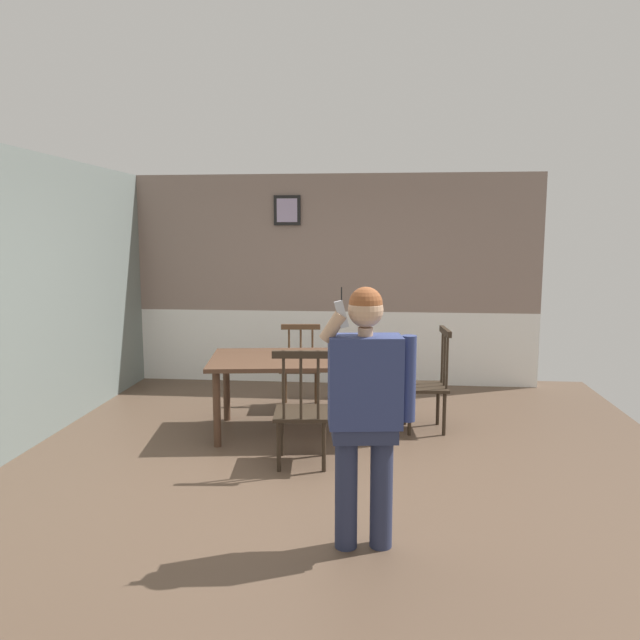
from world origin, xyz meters
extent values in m
plane|color=brown|center=(0.00, 0.00, 0.00)|extent=(6.56, 6.56, 0.00)
cube|color=gray|center=(0.00, 2.98, 1.82)|extent=(5.22, 0.12, 1.74)
cube|color=white|center=(0.00, 2.99, 0.47)|extent=(5.22, 0.14, 0.94)
cube|color=white|center=(0.00, 2.96, 0.94)|extent=(5.22, 0.05, 0.06)
cube|color=black|center=(-0.58, 2.91, 2.23)|extent=(0.34, 0.03, 0.38)
cube|color=#A696BA|center=(-0.58, 2.89, 2.23)|extent=(0.26, 0.01, 0.30)
cube|color=slate|center=(-2.61, 0.00, 1.34)|extent=(0.12, 5.96, 2.69)
cube|color=#4C3323|center=(-0.16, 0.90, 0.73)|extent=(1.87, 1.23, 0.04)
cylinder|color=#4C3323|center=(-0.87, 0.40, 0.35)|extent=(0.07, 0.07, 0.71)
cylinder|color=#4C3323|center=(0.66, 0.61, 0.35)|extent=(0.07, 0.07, 0.71)
cylinder|color=#4C3323|center=(-0.98, 1.20, 0.35)|extent=(0.07, 0.07, 0.71)
cylinder|color=#4C3323|center=(0.55, 1.41, 0.35)|extent=(0.07, 0.07, 0.71)
cube|color=#2D2319|center=(-0.04, 0.06, 0.44)|extent=(0.50, 0.50, 0.03)
cube|color=#2D2319|center=(-0.02, -0.15, 0.99)|extent=(0.46, 0.08, 0.06)
cylinder|color=#2D2319|center=(-0.16, -0.17, 0.74)|extent=(0.02, 0.02, 0.56)
cylinder|color=#2D2319|center=(-0.02, -0.15, 0.74)|extent=(0.02, 0.02, 0.56)
cylinder|color=#2D2319|center=(0.12, -0.14, 0.74)|extent=(0.02, 0.02, 0.56)
cylinder|color=#2D2319|center=(-0.24, 0.22, 0.21)|extent=(0.04, 0.04, 0.43)
cylinder|color=#2D2319|center=(0.13, 0.26, 0.21)|extent=(0.04, 0.04, 0.43)
cylinder|color=#2D2319|center=(-0.21, -0.14, 0.21)|extent=(0.04, 0.04, 0.43)
cylinder|color=#2D2319|center=(0.16, -0.11, 0.21)|extent=(0.04, 0.04, 0.43)
cube|color=#2D2319|center=(1.06, 1.07, 0.44)|extent=(0.45, 0.45, 0.03)
cube|color=#2D2319|center=(1.24, 1.08, 0.99)|extent=(0.08, 0.42, 0.06)
cylinder|color=#2D2319|center=(1.26, 0.96, 0.74)|extent=(0.02, 0.02, 0.57)
cylinder|color=#2D2319|center=(1.24, 1.08, 0.74)|extent=(0.02, 0.02, 0.57)
cylinder|color=#2D2319|center=(1.23, 1.21, 0.74)|extent=(0.02, 0.02, 0.57)
cylinder|color=#2D2319|center=(0.90, 0.89, 0.21)|extent=(0.04, 0.04, 0.42)
cylinder|color=#2D2319|center=(0.87, 1.22, 0.21)|extent=(0.04, 0.04, 0.42)
cylinder|color=#2D2319|center=(1.24, 0.92, 0.21)|extent=(0.04, 0.04, 0.42)
cylinder|color=#2D2319|center=(1.21, 1.25, 0.21)|extent=(0.04, 0.04, 0.42)
cube|color=#513823|center=(-0.27, 1.75, 0.45)|extent=(0.49, 0.49, 0.03)
cube|color=#513823|center=(-0.29, 1.95, 0.89)|extent=(0.45, 0.08, 0.06)
cylinder|color=#513823|center=(-0.16, 1.96, 0.69)|extent=(0.02, 0.02, 0.45)
cylinder|color=#513823|center=(-0.29, 1.95, 0.69)|extent=(0.02, 0.02, 0.45)
cylinder|color=#513823|center=(-0.43, 1.94, 0.69)|extent=(0.02, 0.02, 0.45)
cylinder|color=#513823|center=(-0.08, 1.59, 0.22)|extent=(0.04, 0.04, 0.44)
cylinder|color=#513823|center=(-0.43, 1.55, 0.22)|extent=(0.04, 0.04, 0.44)
cylinder|color=#513823|center=(-0.11, 1.94, 0.22)|extent=(0.04, 0.04, 0.44)
cylinder|color=#513823|center=(-0.47, 1.91, 0.22)|extent=(0.04, 0.04, 0.44)
cylinder|color=#282E49|center=(0.62, -1.29, 0.39)|extent=(0.14, 0.14, 0.78)
cylinder|color=#282E49|center=(0.41, -1.32, 0.39)|extent=(0.14, 0.14, 0.78)
cube|color=#282E49|center=(0.52, -1.30, 0.75)|extent=(0.42, 0.27, 0.12)
cube|color=navy|center=(0.52, -1.30, 1.06)|extent=(0.47, 0.30, 0.55)
cylinder|color=navy|center=(0.78, -1.27, 1.07)|extent=(0.09, 0.09, 0.53)
cylinder|color=tan|center=(0.33, -1.34, 1.39)|extent=(0.18, 0.11, 0.20)
cylinder|color=tan|center=(0.52, -1.30, 1.36)|extent=(0.09, 0.09, 0.05)
sphere|color=tan|center=(0.52, -1.30, 1.49)|extent=(0.21, 0.21, 0.21)
sphere|color=brown|center=(0.52, -1.30, 1.53)|extent=(0.20, 0.20, 0.20)
cube|color=#B7B7BC|center=(0.37, -1.35, 1.47)|extent=(0.09, 0.05, 0.17)
cylinder|color=black|center=(0.37, -1.35, 1.59)|extent=(0.01, 0.01, 0.08)
camera|label=1|loc=(0.59, -4.93, 1.94)|focal=34.53mm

